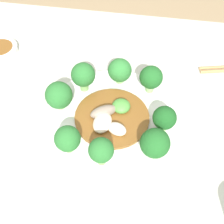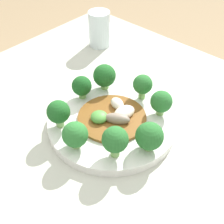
# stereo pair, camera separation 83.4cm
# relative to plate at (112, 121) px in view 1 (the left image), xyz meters

# --- Properties ---
(table) EXTENTS (0.91, 0.80, 0.74)m
(table) POSITION_rel_plate_xyz_m (-0.01, -0.01, -0.38)
(table) COLOR #B7BCAD
(table) RESTS_ON ground_plane
(plate) EXTENTS (0.28, 0.28, 0.02)m
(plate) POSITION_rel_plate_xyz_m (0.00, 0.00, 0.00)
(plate) COLOR white
(plate) RESTS_ON table
(broccoli_northwest) EXTENTS (0.05, 0.05, 0.07)m
(broccoli_northwest) POSITION_rel_plate_xyz_m (-0.07, 0.07, 0.05)
(broccoli_northwest) COLOR #7AAD5B
(broccoli_northwest) RESTS_ON plate
(broccoli_southeast) EXTENTS (0.05, 0.05, 0.06)m
(broccoli_southeast) POSITION_rel_plate_xyz_m (0.09, -0.07, 0.05)
(broccoli_southeast) COLOR #7AAD5B
(broccoli_southeast) RESTS_ON plate
(broccoli_south) EXTENTS (0.04, 0.04, 0.06)m
(broccoli_south) POSITION_rel_plate_xyz_m (-0.00, -0.10, 0.05)
(broccoli_south) COLOR #7AAD5B
(broccoli_south) RESTS_ON plate
(broccoli_southwest) EXTENTS (0.05, 0.05, 0.06)m
(broccoli_southwest) POSITION_rel_plate_xyz_m (-0.07, -0.08, 0.04)
(broccoli_southwest) COLOR #7AAD5B
(broccoli_southwest) RESTS_ON plate
(broccoli_north) EXTENTS (0.05, 0.05, 0.06)m
(broccoli_north) POSITION_rel_plate_xyz_m (-0.00, 0.10, 0.04)
(broccoli_north) COLOR #89B76B
(broccoli_north) RESTS_ON plate
(broccoli_northeast) EXTENTS (0.05, 0.05, 0.06)m
(broccoli_northeast) POSITION_rel_plate_xyz_m (0.07, 0.09, 0.05)
(broccoli_northeast) COLOR #89B76B
(broccoli_northeast) RESTS_ON plate
(broccoli_east) EXTENTS (0.05, 0.05, 0.06)m
(broccoli_east) POSITION_rel_plate_xyz_m (0.10, -0.01, 0.04)
(broccoli_east) COLOR #7AAD5B
(broccoli_east) RESTS_ON plate
(broccoli_west) EXTENTS (0.05, 0.05, 0.06)m
(broccoli_west) POSITION_rel_plate_xyz_m (-0.11, 0.01, 0.04)
(broccoli_west) COLOR #89B76B
(broccoli_west) RESTS_ON plate
(stirfry_center) EXTENTS (0.15, 0.15, 0.03)m
(stirfry_center) POSITION_rel_plate_xyz_m (-0.00, -0.00, 0.02)
(stirfry_center) COLOR brown
(stirfry_center) RESTS_ON plate
(sauce_dish) EXTENTS (0.08, 0.08, 0.02)m
(sauce_dish) POSITION_rel_plate_xyz_m (-0.31, 0.18, -0.00)
(sauce_dish) COLOR white
(sauce_dish) RESTS_ON table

